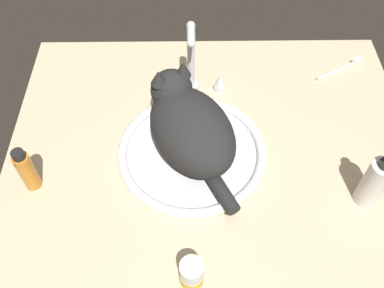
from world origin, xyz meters
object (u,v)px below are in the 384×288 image
amber_bottle (26,170)px  cat (188,123)px  faucet (191,68)px  toothbrush (340,69)px  sink_basin (192,151)px  soap_pump_bottle (375,182)px  pill_bottle (192,275)px

amber_bottle → cat: bearing=15.6°
faucet → toothbrush: (42.61, 7.66, -7.93)cm
toothbrush → cat: bearing=-147.8°
sink_basin → soap_pump_bottle: soap_pump_bottle is taller
faucet → soap_pump_bottle: bearing=-41.5°
faucet → amber_bottle: faucet is taller
sink_basin → amber_bottle: size_ratio=2.87×
cat → amber_bottle: cat is taller
sink_basin → faucet: 22.73cm
amber_bottle → toothbrush: size_ratio=0.88×
cat → soap_pump_bottle: bearing=-20.4°
sink_basin → soap_pump_bottle: (38.94, -13.04, 6.02)cm
sink_basin → cat: cat is taller
faucet → cat: size_ratio=0.65×
faucet → pill_bottle: bearing=-90.5°
soap_pump_bottle → pill_bottle: size_ratio=2.12×
sink_basin → cat: size_ratio=1.05×
sink_basin → faucet: size_ratio=1.61×
cat → soap_pump_bottle: (39.80, -14.79, -2.56)cm
sink_basin → soap_pump_bottle: bearing=-18.5°
soap_pump_bottle → toothbrush: soap_pump_bottle is taller
cat → toothbrush: (43.46, 27.34, -8.93)cm
faucet → amber_bottle: bearing=-141.1°
cat → amber_bottle: size_ratio=2.72×
amber_bottle → faucet: bearing=38.9°
sink_basin → toothbrush: size_ratio=2.51×
sink_basin → pill_bottle: bearing=-90.8°
amber_bottle → toothbrush: bearing=25.2°
soap_pump_bottle → amber_bottle: bearing=176.4°
cat → toothbrush: 52.12cm
soap_pump_bottle → pill_bottle: 43.69cm
faucet → cat: 19.72cm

